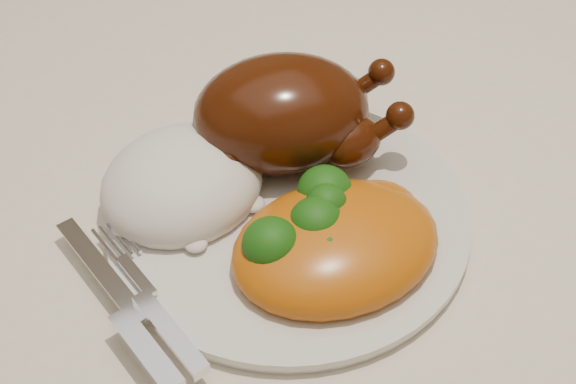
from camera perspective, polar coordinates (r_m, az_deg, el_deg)
dining_table at (r=0.81m, az=-2.53°, el=4.07°), size 1.60×0.90×0.76m
tablecloth at (r=0.77m, az=-2.70°, el=8.23°), size 1.73×1.03×0.18m
dinner_plate at (r=0.58m, az=0.00°, el=-1.80°), size 0.33×0.33×0.01m
roast_chicken at (r=0.59m, az=-0.06°, el=5.63°), size 0.18×0.14×0.08m
rice_mound at (r=0.58m, az=-7.53°, el=0.57°), size 0.14×0.14×0.06m
mac_and_cheese at (r=0.54m, az=3.43°, el=-3.26°), size 0.15×0.12×0.06m
cutlery at (r=0.52m, az=-10.33°, el=-8.68°), size 0.04×0.16×0.01m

